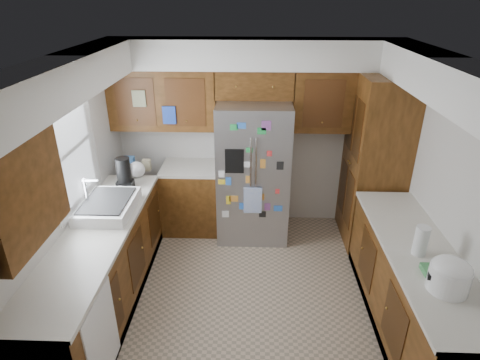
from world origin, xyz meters
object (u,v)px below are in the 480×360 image
pantry (374,162)px  rice_cooker (450,275)px  fridge (253,172)px  paper_towel (421,241)px

pantry → rice_cooker: 2.15m
fridge → paper_towel: size_ratio=6.66×
fridge → paper_towel: fridge is taller
pantry → paper_towel: bearing=-91.6°
fridge → paper_towel: bearing=-50.1°
fridge → rice_cooker: 2.67m
paper_towel → rice_cooker: bearing=-84.3°
fridge → rice_cooker: bearing=-55.7°
pantry → rice_cooker: (-0.00, -2.15, -0.01)m
fridge → rice_cooker: size_ratio=5.72×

